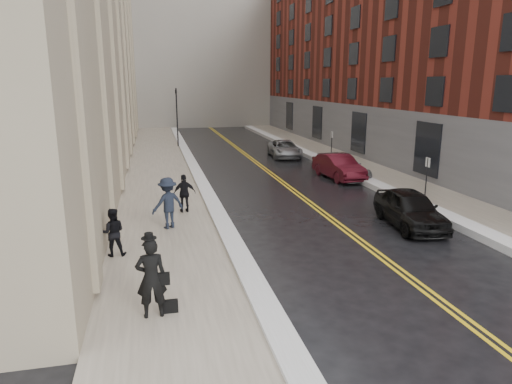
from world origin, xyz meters
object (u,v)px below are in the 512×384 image
pedestrian_a (113,232)px  pedestrian_c (185,193)px  car_silver_far (284,149)px  car_black (410,209)px  car_silver_near (344,167)px  pedestrian_main (151,278)px  pedestrian_b (168,203)px  car_maroon (339,167)px

pedestrian_a → pedestrian_c: (2.65, 4.72, 0.04)m
car_silver_far → car_black: bearing=-84.7°
car_black → pedestrian_c: pedestrian_c is taller
pedestrian_c → car_silver_near: bearing=-156.0°
car_silver_near → pedestrian_c: bearing=-155.0°
car_silver_near → car_silver_far: bearing=93.1°
car_silver_far → pedestrian_main: (-10.18, -23.56, 0.50)m
car_silver_near → pedestrian_main: (-11.51, -15.12, 0.51)m
pedestrian_a → car_black: bearing=-174.1°
pedestrian_main → pedestrian_b: pedestrian_b is taller
car_black → car_silver_near: size_ratio=0.99×
car_black → car_silver_far: size_ratio=0.94×
car_maroon → pedestrian_c: bearing=-153.3°
car_maroon → pedestrian_main: bearing=-131.0°
car_maroon → pedestrian_a: (-12.29, -10.55, 0.21)m
car_maroon → pedestrian_b: pedestrian_b is taller
car_black → car_maroon: size_ratio=0.98×
car_maroon → pedestrian_main: pedestrian_main is taller
car_black → car_silver_far: bearing=96.7°
car_maroon → pedestrian_main: 18.60m
pedestrian_a → pedestrian_main: bearing=106.0°
car_maroon → pedestrian_a: bearing=-143.8°
pedestrian_main → pedestrian_a: bearing=-78.5°
car_silver_near → pedestrian_b: bearing=-148.9°
pedestrian_a → car_silver_far: bearing=-120.3°
car_silver_near → pedestrian_a: bearing=-145.7°
car_silver_near → pedestrian_b: (-10.86, -8.16, 0.51)m
pedestrian_main → pedestrian_b: bearing=-99.4°
car_maroon → pedestrian_c: size_ratio=2.68×
car_silver_near → pedestrian_c: pedestrian_c is taller
car_silver_far → pedestrian_b: size_ratio=2.33×
car_black → car_silver_near: (1.33, 9.64, -0.10)m
pedestrian_main → pedestrian_c: (1.43, 9.11, -0.16)m
car_black → pedestrian_b: size_ratio=2.18×
pedestrian_b → pedestrian_c: size_ratio=1.20×
pedestrian_main → pedestrian_a: (-1.22, 4.39, -0.20)m
car_black → car_maroon: bearing=91.3°
pedestrian_c → car_black: bearing=150.6°
car_black → pedestrian_a: bearing=-167.9°
car_silver_far → pedestrian_a: bearing=-115.4°
pedestrian_a → pedestrian_b: size_ratio=0.80×
car_silver_far → pedestrian_main: bearing=-108.1°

